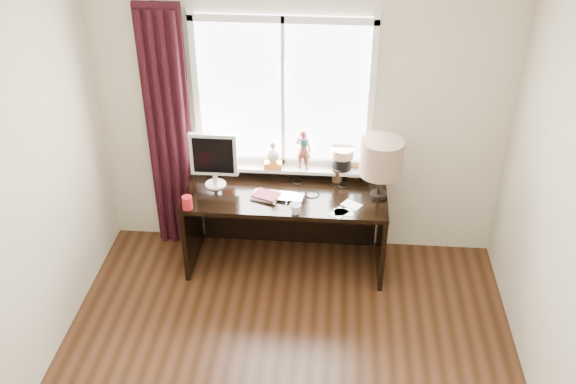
# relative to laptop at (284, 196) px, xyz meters

# --- Properties ---
(ceiling) EXTENTS (3.50, 4.00, 0.00)m
(ceiling) POSITION_rel_laptop_xyz_m (0.11, -1.55, 1.84)
(ceiling) COLOR white
(ceiling) RESTS_ON wall_back
(wall_back) EXTENTS (3.50, 0.00, 2.60)m
(wall_back) POSITION_rel_laptop_xyz_m (0.11, 0.45, 0.54)
(wall_back) COLOR #C2B39C
(wall_back) RESTS_ON ground
(laptop) EXTENTS (0.36, 0.26, 0.03)m
(laptop) POSITION_rel_laptop_xyz_m (0.00, 0.00, 0.00)
(laptop) COLOR silver
(laptop) RESTS_ON desk
(mug) EXTENTS (0.12, 0.12, 0.09)m
(mug) POSITION_rel_laptop_xyz_m (0.11, -0.22, 0.03)
(mug) COLOR white
(mug) RESTS_ON desk
(red_cup) EXTENTS (0.08, 0.08, 0.11)m
(red_cup) POSITION_rel_laptop_xyz_m (-0.76, -0.22, 0.04)
(red_cup) COLOR #A7121B
(red_cup) RESTS_ON desk
(window) EXTENTS (1.52, 0.20, 1.40)m
(window) POSITION_rel_laptop_xyz_m (-0.02, 0.40, 0.54)
(window) COLOR white
(window) RESTS_ON ground
(curtain) EXTENTS (0.38, 0.09, 2.25)m
(curtain) POSITION_rel_laptop_xyz_m (-1.02, 0.35, 0.35)
(curtain) COLOR black
(curtain) RESTS_ON floor
(desk) EXTENTS (1.70, 0.70, 0.75)m
(desk) POSITION_rel_laptop_xyz_m (0.01, 0.17, -0.26)
(desk) COLOR black
(desk) RESTS_ON floor
(monitor) EXTENTS (0.40, 0.18, 0.49)m
(monitor) POSITION_rel_laptop_xyz_m (-0.60, 0.15, 0.26)
(monitor) COLOR beige
(monitor) RESTS_ON desk
(notebook_stack) EXTENTS (0.26, 0.22, 0.03)m
(notebook_stack) POSITION_rel_laptop_xyz_m (-0.15, -0.00, 0.00)
(notebook_stack) COLOR beige
(notebook_stack) RESTS_ON desk
(brush_holder) EXTENTS (0.09, 0.09, 0.25)m
(brush_holder) POSITION_rel_laptop_xyz_m (0.44, 0.31, 0.05)
(brush_holder) COLOR black
(brush_holder) RESTS_ON desk
(icon_frame) EXTENTS (0.10, 0.03, 0.13)m
(icon_frame) POSITION_rel_laptop_xyz_m (0.58, 0.38, 0.05)
(icon_frame) COLOR gold
(icon_frame) RESTS_ON desk
(table_lamp) EXTENTS (0.35, 0.35, 0.52)m
(table_lamp) POSITION_rel_laptop_xyz_m (0.79, 0.09, 0.35)
(table_lamp) COLOR black
(table_lamp) RESTS_ON desk
(loose_papers) EXTENTS (0.28, 0.30, 0.00)m
(loose_papers) POSITION_rel_laptop_xyz_m (0.51, -0.14, -0.01)
(loose_papers) COLOR white
(loose_papers) RESTS_ON desk
(desk_cables) EXTENTS (0.54, 0.35, 0.01)m
(desk_cables) POSITION_rel_laptop_xyz_m (0.28, 0.17, -0.01)
(desk_cables) COLOR black
(desk_cables) RESTS_ON desk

